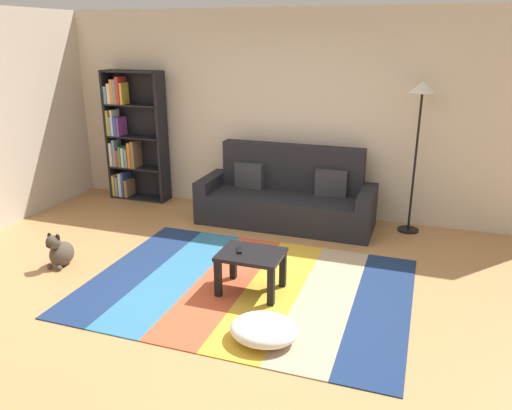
# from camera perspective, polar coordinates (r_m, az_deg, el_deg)

# --- Properties ---
(ground_plane) EXTENTS (14.00, 14.00, 0.00)m
(ground_plane) POSITION_cam_1_polar(r_m,az_deg,el_deg) (4.92, -3.47, -9.82)
(ground_plane) COLOR #B27F4C
(back_wall) EXTENTS (6.80, 0.10, 2.70)m
(back_wall) POSITION_cam_1_polar(r_m,az_deg,el_deg) (6.81, 4.62, 10.27)
(back_wall) COLOR beige
(back_wall) RESTS_ON ground_plane
(rug) EXTENTS (3.10, 2.32, 0.01)m
(rug) POSITION_cam_1_polar(r_m,az_deg,el_deg) (4.98, -0.99, -9.30)
(rug) COLOR navy
(rug) RESTS_ON ground_plane
(couch) EXTENTS (2.26, 0.80, 1.00)m
(couch) POSITION_cam_1_polar(r_m,az_deg,el_deg) (6.54, 3.54, 0.79)
(couch) COLOR black
(couch) RESTS_ON ground_plane
(bookshelf) EXTENTS (0.90, 0.28, 1.89)m
(bookshelf) POSITION_cam_1_polar(r_m,az_deg,el_deg) (7.67, -14.19, 7.36)
(bookshelf) COLOR black
(bookshelf) RESTS_ON ground_plane
(coffee_table) EXTENTS (0.60, 0.47, 0.40)m
(coffee_table) POSITION_cam_1_polar(r_m,az_deg,el_deg) (4.76, -0.57, -6.41)
(coffee_table) COLOR black
(coffee_table) RESTS_ON rug
(pouf) EXTENTS (0.56, 0.49, 0.18)m
(pouf) POSITION_cam_1_polar(r_m,az_deg,el_deg) (4.15, 0.93, -14.02)
(pouf) COLOR white
(pouf) RESTS_ON rug
(dog) EXTENTS (0.22, 0.35, 0.40)m
(dog) POSITION_cam_1_polar(r_m,az_deg,el_deg) (5.75, -21.46, -5.00)
(dog) COLOR #473D33
(dog) RESTS_ON ground_plane
(standing_lamp) EXTENTS (0.32, 0.32, 1.86)m
(standing_lamp) POSITION_cam_1_polar(r_m,az_deg,el_deg) (6.26, 18.30, 10.53)
(standing_lamp) COLOR black
(standing_lamp) RESTS_ON ground_plane
(tv_remote) EXTENTS (0.09, 0.16, 0.02)m
(tv_remote) POSITION_cam_1_polar(r_m,az_deg,el_deg) (4.77, -1.89, -5.14)
(tv_remote) COLOR black
(tv_remote) RESTS_ON coffee_table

